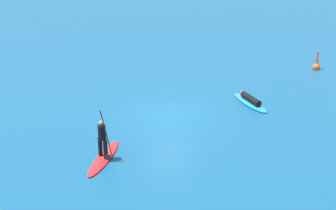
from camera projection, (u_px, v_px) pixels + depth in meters
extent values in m
plane|color=navy|center=(168.00, 114.00, 23.46)|extent=(120.00, 120.00, 0.00)
ellipsoid|color=#1E8CD1|center=(250.00, 102.00, 24.69)|extent=(2.70, 2.16, 0.11)
cylinder|color=black|center=(251.00, 99.00, 24.56)|extent=(1.39, 1.09, 0.33)
sphere|color=brown|center=(242.00, 93.00, 25.27)|extent=(0.34, 0.34, 0.24)
ellipsoid|color=red|center=(103.00, 158.00, 19.47)|extent=(1.49, 3.10, 0.09)
cylinder|color=black|center=(100.00, 147.00, 19.40)|extent=(0.22, 0.22, 0.80)
cylinder|color=black|center=(105.00, 150.00, 19.18)|extent=(0.22, 0.22, 0.80)
cylinder|color=black|center=(102.00, 132.00, 19.01)|extent=(0.39, 0.39, 0.61)
sphere|color=#A37556|center=(101.00, 123.00, 18.85)|extent=(0.25, 0.25, 0.20)
cylinder|color=black|center=(107.00, 136.00, 18.83)|extent=(0.46, 0.18, 2.11)
cube|color=black|center=(108.00, 158.00, 19.24)|extent=(0.21, 0.12, 0.32)
sphere|color=#E55119|center=(316.00, 67.00, 29.58)|extent=(0.47, 0.47, 0.47)
cylinder|color=#E55119|center=(317.00, 60.00, 29.40)|extent=(0.12, 0.12, 1.13)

